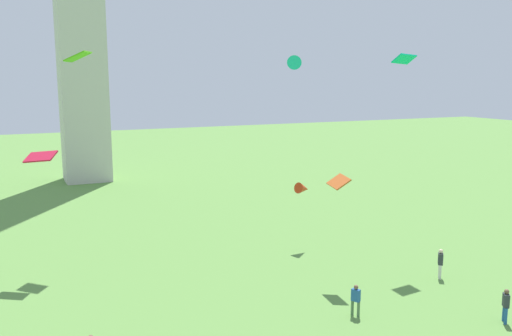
# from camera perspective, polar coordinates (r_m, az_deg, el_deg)

# --- Properties ---
(person_0) EXTENTS (0.48, 0.52, 1.73)m
(person_0) POSITION_cam_1_polar(r_m,az_deg,el_deg) (29.75, 25.09, -12.98)
(person_0) COLOR #235693
(person_0) RESTS_ON ground_plane
(person_2) EXTENTS (0.39, 0.49, 1.64)m
(person_2) POSITION_cam_1_polar(r_m,az_deg,el_deg) (28.28, 10.59, -13.51)
(person_2) COLOR #51754C
(person_2) RESTS_ON ground_plane
(person_4) EXTENTS (0.51, 0.54, 1.82)m
(person_4) POSITION_cam_1_polar(r_m,az_deg,el_deg) (34.47, 19.07, -9.43)
(person_4) COLOR silver
(person_4) RESTS_ON ground_plane
(kite_flying_0) EXTENTS (1.27, 1.40, 0.98)m
(kite_flying_0) POSITION_cam_1_polar(r_m,az_deg,el_deg) (28.08, 4.18, 11.40)
(kite_flying_0) COLOR #16BBA2
(kite_flying_1) EXTENTS (1.44, 1.16, 1.02)m
(kite_flying_1) POSITION_cam_1_polar(r_m,az_deg,el_deg) (38.18, 5.07, -2.20)
(kite_flying_1) COLOR red
(kite_flying_3) EXTENTS (1.13, 1.65, 0.73)m
(kite_flying_3) POSITION_cam_1_polar(r_m,az_deg,el_deg) (31.50, 8.82, -1.45)
(kite_flying_3) COLOR #C1561F
(kite_flying_4) EXTENTS (2.06, 1.90, 0.66)m
(kite_flying_4) POSITION_cam_1_polar(r_m,az_deg,el_deg) (34.61, -22.00, 1.14)
(kite_flying_4) COLOR #B71430
(kite_flying_5) EXTENTS (1.91, 1.78, 0.73)m
(kite_flying_5) POSITION_cam_1_polar(r_m,az_deg,el_deg) (37.82, -18.48, 11.21)
(kite_flying_5) COLOR #4EB313
(kite_flying_6) EXTENTS (1.53, 1.00, 0.68)m
(kite_flying_6) POSITION_cam_1_polar(r_m,az_deg,el_deg) (36.84, 15.52, 11.14)
(kite_flying_6) COLOR #04C294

